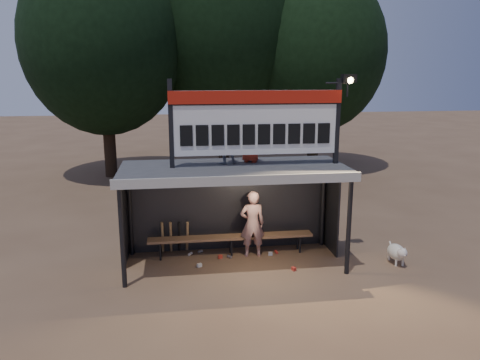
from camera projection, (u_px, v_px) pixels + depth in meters
name	position (u px, v px, depth m)	size (l,w,h in m)	color
ground	(234.00, 263.00, 10.91)	(80.00, 80.00, 0.00)	brown
player	(252.00, 224.00, 11.18)	(0.59, 0.39, 1.62)	silver
child_a	(225.00, 140.00, 10.54)	(0.53, 0.41, 1.08)	slate
child_b	(251.00, 140.00, 10.72)	(0.50, 0.33, 1.03)	#A02918
dugout_shelter	(232.00, 184.00, 10.72)	(5.10, 2.08, 2.32)	#37373A
scoreboard_assembly	(259.00, 120.00, 10.22)	(4.10, 0.27, 1.99)	black
bench	(231.00, 238.00, 11.34)	(4.00, 0.35, 0.48)	#876040
tree_left	(103.00, 42.00, 18.76)	(6.46, 6.46, 9.27)	black
tree_mid	(223.00, 30.00, 20.74)	(7.22, 7.22, 10.36)	#312015
tree_right	(316.00, 52.00, 20.54)	(6.08, 6.08, 8.72)	black
dog	(397.00, 252.00, 10.83)	(0.36, 0.81, 0.49)	beige
bats	(175.00, 237.00, 11.42)	(0.68, 0.35, 0.84)	olive
litter	(235.00, 257.00, 11.17)	(2.39, 1.48, 0.08)	#AA281D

